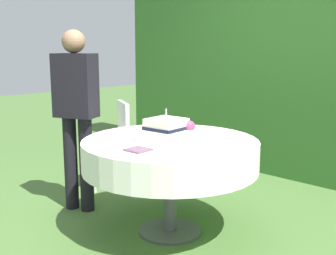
{
  "coord_description": "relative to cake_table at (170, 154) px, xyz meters",
  "views": [
    {
      "loc": [
        2.23,
        -2.32,
        1.47
      ],
      "look_at": [
        -0.0,
        -0.02,
        0.85
      ],
      "focal_mm": 45.9,
      "sensor_mm": 36.0,
      "label": 1
    }
  ],
  "objects": [
    {
      "name": "standing_person",
      "position": [
        -0.93,
        -0.22,
        0.29
      ],
      "size": [
        0.41,
        0.33,
        1.6
      ],
      "color": "black",
      "rests_on": "ground_plane"
    },
    {
      "name": "serving_plate_far",
      "position": [
        0.47,
        0.26,
        0.12
      ],
      "size": [
        0.11,
        0.11,
        0.01
      ],
      "primitive_type": "cylinder",
      "color": "white",
      "rests_on": "cake_table"
    },
    {
      "name": "cake_table",
      "position": [
        0.0,
        0.0,
        0.0
      ],
      "size": [
        1.36,
        1.36,
        0.75
      ],
      "color": "#4C4C51",
      "rests_on": "ground_plane"
    },
    {
      "name": "napkin_stack",
      "position": [
        0.08,
        -0.4,
        0.12
      ],
      "size": [
        0.16,
        0.16,
        0.01
      ],
      "primitive_type": "cube",
      "rotation": [
        0.0,
        0.0,
        0.06
      ],
      "color": "#6B4C60",
      "rests_on": "cake_table"
    },
    {
      "name": "foliage_hedge",
      "position": [
        0.0,
        2.19,
        0.83
      ],
      "size": [
        5.04,
        0.59,
        2.93
      ],
      "primitive_type": "cube",
      "color": "#336628",
      "rests_on": "ground_plane"
    },
    {
      "name": "garden_chair",
      "position": [
        -1.23,
        0.43,
        -0.1
      ],
      "size": [
        0.54,
        0.54,
        0.89
      ],
      "color": "white",
      "rests_on": "ground_plane"
    },
    {
      "name": "wedding_cake",
      "position": [
        0.0,
        -0.04,
        0.19
      ],
      "size": [
        0.35,
        0.36,
        0.25
      ],
      "color": "silver",
      "rests_on": "cake_table"
    },
    {
      "name": "serving_plate_near",
      "position": [
        0.41,
        -0.23,
        0.12
      ],
      "size": [
        0.14,
        0.14,
        0.01
      ],
      "primitive_type": "cylinder",
      "color": "white",
      "rests_on": "cake_table"
    },
    {
      "name": "serving_plate_left",
      "position": [
        0.06,
        0.41,
        0.12
      ],
      "size": [
        0.15,
        0.15,
        0.01
      ],
      "primitive_type": "cylinder",
      "color": "white",
      "rests_on": "cake_table"
    },
    {
      "name": "ground_plane",
      "position": [
        0.0,
        0.0,
        -0.64
      ],
      "size": [
        20.0,
        20.0,
        0.0
      ],
      "primitive_type": "plane",
      "color": "#476B33"
    }
  ]
}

